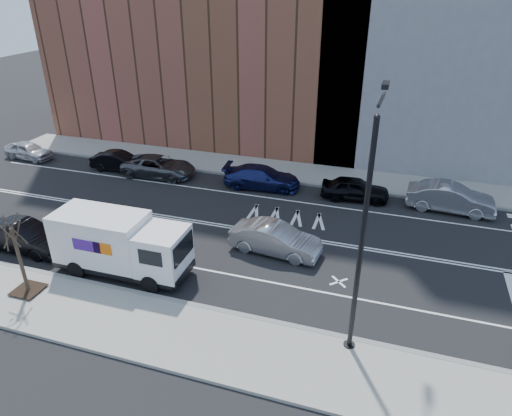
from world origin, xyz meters
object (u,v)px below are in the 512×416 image
Objects in this scene: fedex_van at (120,244)px; driving_sedan at (275,239)px; far_parked_a at (29,150)px; far_parked_b at (119,161)px.

driving_sedan is at bearing 30.70° from fedex_van.
far_parked_a is 0.95× the size of far_parked_b.
far_parked_b is 15.48m from driving_sedan.
fedex_van reaches higher than far_parked_b.
far_parked_b is (-7.29, 11.07, -0.87)m from fedex_van.
fedex_van is at bearing -148.95° from far_parked_b.
driving_sedan is (6.42, 3.87, -0.78)m from fedex_van.
fedex_van reaches higher than driving_sedan.
driving_sedan reaches higher than far_parked_a.
far_parked_a is 8.00m from far_parked_b.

